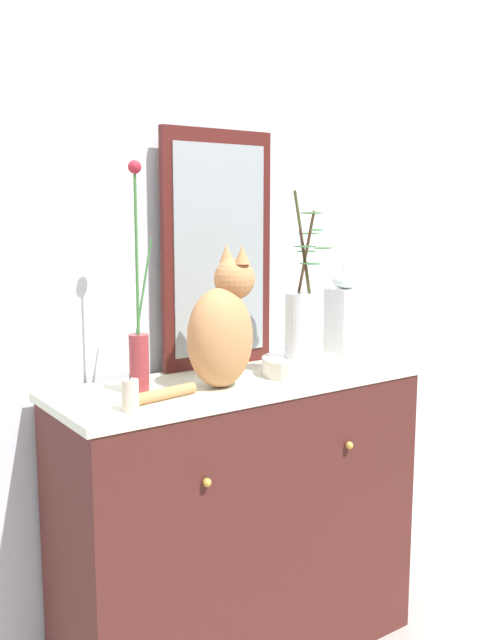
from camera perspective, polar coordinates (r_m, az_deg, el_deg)
name	(u,v)px	position (r m, az deg, el deg)	size (l,w,h in m)	color
wall_back	(191,248)	(2.29, -4.08, 5.97)	(4.40, 0.08, 2.60)	silver
sideboard	(240,520)	(2.26, 0.00, -16.21)	(1.16, 0.44, 0.92)	#471E1A
mirror_leaning	(218,250)	(2.23, -1.83, 5.77)	(0.40, 0.03, 0.76)	#461714
cat_sitting	(222,329)	(1.97, -1.53, -0.73)	(0.41, 0.20, 0.41)	#B97B4C
vase_slim_green	(139,343)	(1.93, -8.36, -1.88)	(0.08, 0.06, 0.64)	maroon
bowl_porcelain	(300,366)	(2.15, 5.00, -3.81)	(0.24, 0.24, 0.05)	white
vase_glass_clear	(301,319)	(2.13, 5.10, 0.09)	(0.15, 0.18, 0.51)	silver
jar_lidded_porcelain	(345,318)	(2.36, 8.63, 0.18)	(0.10, 0.10, 0.32)	white
candle_pillar	(130,395)	(1.78, -9.04, -6.18)	(0.04, 0.04, 0.09)	beige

